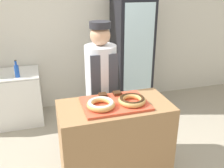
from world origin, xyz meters
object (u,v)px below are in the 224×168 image
serving_tray (115,104)px  brownie_back_right (117,93)px  chest_freezer (8,98)px  bottle_blue (17,71)px  brownie_back_left (103,95)px  baker_person (101,90)px  donut_chocolate_glaze (132,100)px  donut_light_glaze (101,104)px  beverage_fridge (132,52)px

serving_tray → brownie_back_right: 0.19m
serving_tray → brownie_back_right: (0.08, 0.17, 0.03)m
chest_freezer → bottle_blue: bearing=-42.9°
brownie_back_left → baker_person: baker_person is taller
donut_chocolate_glaze → chest_freezer: (-1.36, 1.80, -0.62)m
brownie_back_right → chest_freezer: brownie_back_right is taller
baker_person → bottle_blue: baker_person is taller
serving_tray → baker_person: 0.55m
brownie_back_left → bottle_blue: 1.66m
serving_tray → bottle_blue: 1.84m
brownie_back_left → donut_light_glaze: bearing=-109.3°
brownie_back_left → baker_person: 0.40m
brownie_back_left → beverage_fridge: size_ratio=0.04×
donut_chocolate_glaze → baker_person: 0.63m
donut_chocolate_glaze → chest_freezer: bearing=127.0°
serving_tray → brownie_back_left: brownie_back_left is taller
serving_tray → bottle_blue: bottle_blue is taller
bottle_blue → chest_freezer: bearing=137.1°
brownie_back_left → beverage_fridge: (0.91, 1.57, -0.02)m
beverage_fridge → brownie_back_left: bearing=-120.1°
donut_light_glaze → baker_person: size_ratio=0.16×
donut_chocolate_glaze → baker_person: bearing=104.7°
serving_tray → beverage_fridge: size_ratio=0.32×
donut_chocolate_glaze → brownie_back_left: donut_chocolate_glaze is taller
donut_chocolate_glaze → baker_person: baker_person is taller
brownie_back_right → beverage_fridge: 1.75m
serving_tray → bottle_blue: (-0.99, 1.55, -0.07)m
serving_tray → chest_freezer: size_ratio=0.63×
donut_light_glaze → beverage_fridge: bearing=61.1°
donut_chocolate_glaze → brownie_back_right: bearing=109.3°
donut_chocolate_glaze → baker_person: size_ratio=0.16×
baker_person → chest_freezer: size_ratio=1.67×
brownie_back_right → beverage_fridge: size_ratio=0.04×
brownie_back_right → brownie_back_left: bearing=180.0°
brownie_back_left → chest_freezer: (-1.13, 1.58, -0.60)m
brownie_back_left → chest_freezer: brownie_back_left is taller
bottle_blue → donut_light_glaze: bearing=-62.5°
donut_light_glaze → donut_chocolate_glaze: 0.31m
brownie_back_left → beverage_fridge: bearing=59.9°
brownie_back_left → serving_tray: bearing=-65.3°
baker_person → chest_freezer: (-1.20, 1.20, -0.49)m
serving_tray → chest_freezer: serving_tray is taller
brownie_back_right → baker_person: 0.40m
serving_tray → brownie_back_right: bearing=65.3°
donut_light_glaze → baker_person: bearing=75.6°
brownie_back_left → baker_person: (0.07, 0.37, -0.11)m
donut_chocolate_glaze → beverage_fridge: 1.92m
brownie_back_right → baker_person: (-0.08, 0.37, -0.11)m
chest_freezer → beverage_fridge: bearing=-0.2°
donut_chocolate_glaze → bottle_blue: 1.97m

